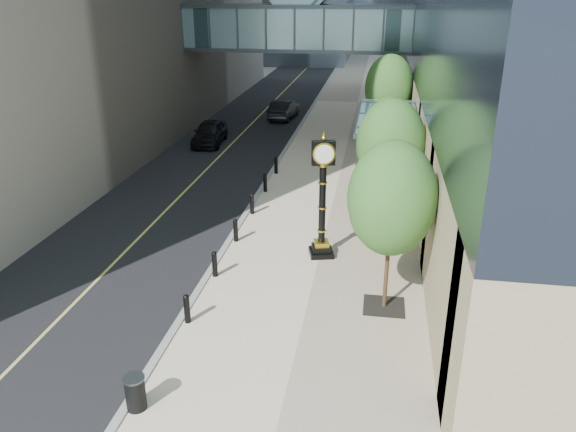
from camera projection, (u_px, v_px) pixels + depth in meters
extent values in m
plane|color=gray|center=(263.00, 350.00, 16.96)|extent=(320.00, 320.00, 0.00)
cube|color=black|center=(275.00, 100.00, 54.56)|extent=(8.00, 180.00, 0.02)
cube|color=beige|center=(358.00, 102.00, 53.37)|extent=(8.00, 180.00, 0.06)
cube|color=gray|center=(316.00, 101.00, 53.96)|extent=(0.25, 180.00, 0.07)
cube|color=slate|center=(299.00, 28.00, 40.17)|extent=(17.00, 4.00, 3.00)
cube|color=#383F44|center=(299.00, 49.00, 40.72)|extent=(17.00, 4.20, 0.25)
cube|color=#383F44|center=(299.00, 6.00, 39.62)|extent=(17.00, 4.20, 0.25)
cube|color=#383F44|center=(388.00, 118.00, 27.66)|extent=(3.00, 8.00, 0.25)
cube|color=slate|center=(388.00, 115.00, 27.60)|extent=(2.80, 7.80, 0.06)
cylinder|color=#383F44|center=(356.00, 180.00, 25.26)|extent=(0.12, 0.12, 4.20)
cylinder|color=#383F44|center=(362.00, 140.00, 32.02)|extent=(0.12, 0.12, 4.20)
cylinder|color=black|center=(187.00, 310.00, 18.08)|extent=(0.20, 0.20, 0.90)
cylinder|color=black|center=(215.00, 265.00, 21.01)|extent=(0.20, 0.20, 0.90)
cylinder|color=black|center=(236.00, 231.00, 23.93)|extent=(0.20, 0.20, 0.90)
cylinder|color=black|center=(252.00, 205.00, 26.86)|extent=(0.20, 0.20, 0.90)
cylinder|color=black|center=(265.00, 183.00, 29.79)|extent=(0.20, 0.20, 0.90)
cylinder|color=black|center=(276.00, 166.00, 32.71)|extent=(0.20, 0.20, 0.90)
cube|color=black|center=(384.00, 306.00, 19.14)|extent=(1.40, 1.40, 0.02)
cylinder|color=#3D2519|center=(387.00, 266.00, 18.57)|extent=(0.14, 0.14, 3.09)
ellipsoid|color=#25561F|center=(392.00, 199.00, 17.66)|extent=(2.83, 2.83, 3.77)
cube|color=black|center=(384.00, 231.00, 25.09)|extent=(1.40, 1.40, 0.02)
cylinder|color=#3D2519|center=(387.00, 198.00, 24.50)|extent=(0.14, 0.14, 3.14)
ellipsoid|color=#25561F|center=(391.00, 144.00, 23.58)|extent=(2.88, 2.88, 3.84)
cube|color=black|center=(385.00, 184.00, 31.03)|extent=(1.40, 1.40, 0.02)
cylinder|color=#3D2519|center=(386.00, 162.00, 30.55)|extent=(0.14, 0.14, 2.56)
ellipsoid|color=#25561F|center=(389.00, 126.00, 29.80)|extent=(2.34, 2.34, 3.13)
cube|color=black|center=(385.00, 153.00, 36.97)|extent=(1.40, 1.40, 0.02)
cylinder|color=#3D2519|center=(387.00, 128.00, 36.34)|extent=(0.14, 0.14, 3.36)
ellipsoid|color=#25561F|center=(389.00, 87.00, 35.36)|extent=(3.07, 3.07, 4.10)
cube|color=black|center=(385.00, 130.00, 42.91)|extent=(1.40, 1.40, 0.02)
cylinder|color=#3D2519|center=(386.00, 112.00, 42.40)|extent=(0.14, 0.14, 2.75)
ellipsoid|color=#25561F|center=(388.00, 84.00, 41.59)|extent=(2.52, 2.52, 3.36)
cube|color=black|center=(321.00, 253.00, 22.80)|extent=(1.13, 1.13, 0.21)
cube|color=black|center=(321.00, 248.00, 22.73)|extent=(0.88, 0.88, 0.21)
cube|color=gold|center=(321.00, 243.00, 22.65)|extent=(0.69, 0.69, 0.21)
cylinder|color=black|center=(322.00, 204.00, 22.00)|extent=(0.27, 0.27, 3.21)
cube|color=black|center=(324.00, 153.00, 21.22)|extent=(0.93, 0.52, 0.93)
cylinder|color=white|center=(324.00, 152.00, 21.39)|extent=(0.71, 0.22, 0.72)
cylinder|color=white|center=(323.00, 154.00, 21.06)|extent=(0.71, 0.22, 0.72)
sphere|color=gold|center=(324.00, 138.00, 21.01)|extent=(0.21, 0.21, 0.21)
cylinder|color=black|center=(135.00, 394.00, 14.36)|extent=(0.56, 0.56, 0.90)
imported|color=#A59F97|center=(387.00, 208.00, 25.43)|extent=(0.65, 0.48, 1.63)
imported|color=black|center=(210.00, 132.00, 38.96)|extent=(2.22, 4.84, 1.61)
imported|color=black|center=(284.00, 109.00, 46.57)|extent=(2.04, 4.82, 1.55)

